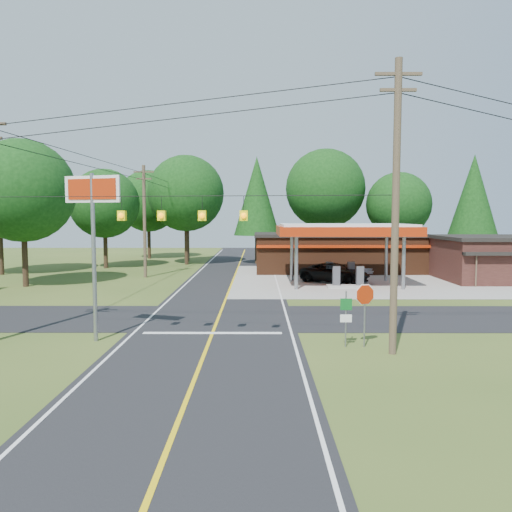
{
  "coord_description": "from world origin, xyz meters",
  "views": [
    {
      "loc": [
        2.13,
        -26.54,
        5.47
      ],
      "look_at": [
        2.0,
        7.0,
        2.8
      ],
      "focal_mm": 35.0,
      "sensor_mm": 36.0,
      "label": 1
    }
  ],
  "objects_px": {
    "big_stop_sign": "(93,216)",
    "gas_canopy": "(345,232)",
    "suv_car": "(335,273)",
    "sedan_car": "(361,267)",
    "octagonal_stop_sign": "(365,299)"
  },
  "relations": [
    {
      "from": "gas_canopy",
      "to": "sedan_car",
      "type": "relative_size",
      "value": 3.0
    },
    {
      "from": "suv_car",
      "to": "gas_canopy",
      "type": "bearing_deg",
      "value": -132.63
    },
    {
      "from": "suv_car",
      "to": "octagonal_stop_sign",
      "type": "bearing_deg",
      "value": -156.4
    },
    {
      "from": "gas_canopy",
      "to": "octagonal_stop_sign",
      "type": "relative_size",
      "value": 3.93
    },
    {
      "from": "sedan_car",
      "to": "octagonal_stop_sign",
      "type": "xyz_separation_m",
      "value": [
        -5.42,
        -27.01,
        1.43
      ]
    },
    {
      "from": "suv_car",
      "to": "sedan_car",
      "type": "xyz_separation_m",
      "value": [
        3.5,
        6.5,
        -0.19
      ]
    },
    {
      "from": "octagonal_stop_sign",
      "to": "big_stop_sign",
      "type": "bearing_deg",
      "value": 175.04
    },
    {
      "from": "big_stop_sign",
      "to": "gas_canopy",
      "type": "bearing_deg",
      "value": 52.14
    },
    {
      "from": "big_stop_sign",
      "to": "octagonal_stop_sign",
      "type": "height_order",
      "value": "big_stop_sign"
    },
    {
      "from": "suv_car",
      "to": "big_stop_sign",
      "type": "height_order",
      "value": "big_stop_sign"
    },
    {
      "from": "gas_canopy",
      "to": "sedan_car",
      "type": "xyz_separation_m",
      "value": [
        3.0,
        8.0,
        -3.67
      ]
    },
    {
      "from": "suv_car",
      "to": "sedan_car",
      "type": "height_order",
      "value": "suv_car"
    },
    {
      "from": "big_stop_sign",
      "to": "octagonal_stop_sign",
      "type": "bearing_deg",
      "value": -4.96
    },
    {
      "from": "suv_car",
      "to": "big_stop_sign",
      "type": "xyz_separation_m",
      "value": [
        -13.5,
        -19.51,
        4.69
      ]
    },
    {
      "from": "sedan_car",
      "to": "gas_canopy",
      "type": "bearing_deg",
      "value": -128.54
    }
  ]
}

